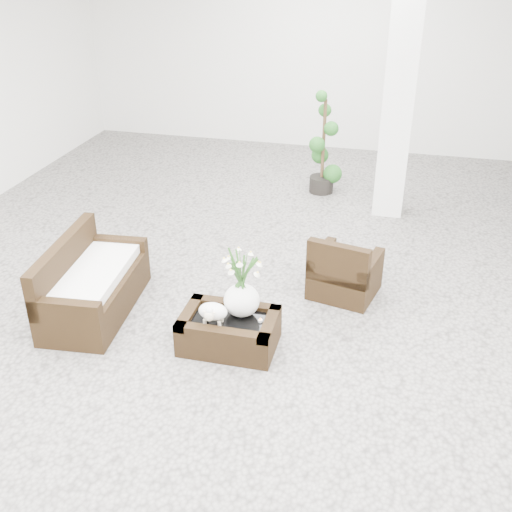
% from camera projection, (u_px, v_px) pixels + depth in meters
% --- Properties ---
extents(ground, '(11.00, 11.00, 0.00)m').
position_uv_depth(ground, '(258.00, 303.00, 6.65)').
color(ground, gray).
rests_on(ground, ground).
extents(column, '(0.40, 0.40, 3.50)m').
position_uv_depth(column, '(400.00, 87.00, 7.97)').
color(column, white).
rests_on(column, ground).
extents(coffee_table, '(0.90, 0.60, 0.31)m').
position_uv_depth(coffee_table, '(229.00, 332.00, 5.89)').
color(coffee_table, black).
rests_on(coffee_table, ground).
extents(sheep_figurine, '(0.28, 0.23, 0.21)m').
position_uv_depth(sheep_figurine, '(213.00, 313.00, 5.71)').
color(sheep_figurine, white).
rests_on(sheep_figurine, coffee_table).
extents(planter_narcissus, '(0.44, 0.44, 0.80)m').
position_uv_depth(planter_narcissus, '(241.00, 278.00, 5.70)').
color(planter_narcissus, white).
rests_on(planter_narcissus, coffee_table).
extents(tealight, '(0.04, 0.04, 0.03)m').
position_uv_depth(tealight, '(260.00, 320.00, 5.77)').
color(tealight, white).
rests_on(tealight, coffee_table).
extents(armchair, '(0.79, 0.77, 0.71)m').
position_uv_depth(armchair, '(346.00, 264.00, 6.66)').
color(armchair, black).
rests_on(armchair, ground).
extents(loveseat, '(0.83, 1.52, 0.78)m').
position_uv_depth(loveseat, '(93.00, 278.00, 6.34)').
color(loveseat, black).
rests_on(loveseat, ground).
extents(topiary, '(0.40, 0.40, 1.51)m').
position_uv_depth(topiary, '(323.00, 144.00, 9.09)').
color(topiary, '#1C4E19').
rests_on(topiary, ground).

